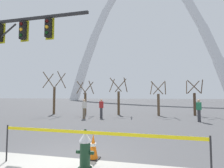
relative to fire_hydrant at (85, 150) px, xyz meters
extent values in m
plane|color=#474749|center=(-0.78, 0.36, -0.47)|extent=(240.00, 240.00, 0.00)
cylinder|color=#14331E|center=(0.00, -0.01, -0.11)|extent=(0.26, 0.26, 0.62)
cylinder|color=#B7B7BC|center=(0.00, -0.01, 0.22)|extent=(0.30, 0.30, 0.04)
cone|color=#B7B7BC|center=(0.00, -0.01, 0.35)|extent=(0.30, 0.30, 0.22)
cylinder|color=black|center=(0.00, -0.01, 0.49)|extent=(0.06, 0.06, 0.06)
cylinder|color=#14331E|center=(-0.18, -0.01, -0.04)|extent=(0.10, 0.09, 0.09)
cylinder|color=#14331E|center=(0.18, -0.01, -0.04)|extent=(0.10, 0.09, 0.09)
cylinder|color=#14331E|center=(0.00, 0.19, -0.14)|extent=(0.13, 0.14, 0.13)
cylinder|color=black|center=(0.00, 0.27, -0.14)|extent=(0.15, 0.03, 0.15)
cylinder|color=#232326|center=(-2.35, 0.02, 0.04)|extent=(0.04, 0.04, 1.01)
cylinder|color=#232326|center=(2.82, -0.17, 0.04)|extent=(0.04, 0.04, 1.01)
cube|color=yellow|center=(0.23, -0.07, 0.46)|extent=(5.17, 0.20, 0.08)
cube|color=black|center=(-0.04, 0.73, -0.45)|extent=(0.36, 0.36, 0.03)
cone|color=orange|center=(-0.04, 0.73, -0.09)|extent=(0.28, 0.28, 0.70)
cylinder|color=white|center=(-0.04, 0.73, -0.05)|extent=(0.17, 0.17, 0.08)
cube|color=#232326|center=(-4.21, 3.03, 5.13)|extent=(6.20, 0.12, 0.12)
cylinder|color=#232326|center=(-5.45, 3.03, 4.58)|extent=(1.11, 0.08, 0.81)
cube|color=gold|center=(-5.91, 3.17, 4.58)|extent=(0.44, 0.03, 1.04)
cube|color=black|center=(-4.51, 3.03, 4.58)|extent=(0.26, 0.24, 0.90)
cube|color=gold|center=(-4.51, 3.17, 4.58)|extent=(0.44, 0.03, 1.04)
sphere|color=#360606|center=(-4.51, 2.90, 4.86)|extent=(0.16, 0.16, 0.16)
sphere|color=orange|center=(-4.51, 2.90, 4.58)|extent=(0.16, 0.16, 0.16)
sphere|color=black|center=(-4.51, 2.90, 4.30)|extent=(0.16, 0.16, 0.16)
cube|color=black|center=(-3.11, 3.03, 4.58)|extent=(0.26, 0.24, 0.90)
cube|color=gold|center=(-3.11, 3.17, 4.58)|extent=(0.44, 0.03, 1.04)
sphere|color=#360606|center=(-3.11, 2.90, 4.86)|extent=(0.16, 0.16, 0.16)
sphere|color=orange|center=(-3.11, 2.90, 4.58)|extent=(0.16, 0.16, 0.16)
sphere|color=black|center=(-3.11, 2.90, 4.30)|extent=(0.16, 0.16, 0.16)
cube|color=silver|center=(-28.21, 64.48, 6.92)|extent=(7.33, 2.85, 15.71)
cube|color=silver|center=(-23.64, 64.48, 20.46)|extent=(7.05, 2.60, 13.31)
cube|color=silver|center=(-19.07, 64.48, 31.54)|extent=(6.74, 2.35, 10.93)
cube|color=silver|center=(-14.49, 64.48, 40.16)|extent=(6.41, 2.10, 8.57)
cube|color=silver|center=(17.51, 64.48, 31.54)|extent=(6.74, 2.35, 10.93)
cube|color=silver|center=(22.08, 64.48, 20.46)|extent=(7.05, 2.60, 13.31)
cylinder|color=brown|center=(-8.07, 11.93, 0.89)|extent=(0.24, 0.24, 2.71)
cylinder|color=brown|center=(-8.90, 12.09, 2.98)|extent=(0.37, 1.46, 1.62)
cylinder|color=brown|center=(-7.23, 11.84, 2.98)|extent=(0.23, 1.47, 1.62)
cylinder|color=brown|center=(-7.99, 12.77, 2.98)|extent=(1.47, 0.23, 1.62)
cylinder|color=brown|center=(-8.25, 11.11, 2.98)|extent=(1.45, 0.40, 1.62)
cylinder|color=brown|center=(-4.91, 12.40, 0.58)|extent=(0.24, 0.24, 2.10)
cylinder|color=brown|center=(-5.55, 12.53, 2.21)|extent=(0.30, 1.15, 1.27)
cylinder|color=brown|center=(-4.26, 12.34, 2.21)|extent=(0.19, 1.15, 1.27)
cylinder|color=brown|center=(-4.84, 13.05, 2.21)|extent=(1.15, 0.19, 1.27)
cylinder|color=brown|center=(-5.05, 11.76, 2.21)|extent=(1.14, 0.33, 1.27)
cylinder|color=brown|center=(-1.61, 12.88, 0.68)|extent=(0.24, 0.24, 2.29)
cylinder|color=brown|center=(-2.31, 13.02, 2.45)|extent=(0.32, 1.24, 1.38)
cylinder|color=brown|center=(-0.90, 12.81, 2.45)|extent=(0.20, 1.25, 1.38)
cylinder|color=brown|center=(-1.54, 13.59, 2.45)|extent=(1.25, 0.20, 1.38)
cylinder|color=brown|center=(-1.76, 12.18, 2.45)|extent=(1.24, 0.35, 1.38)
cylinder|color=brown|center=(2.19, 12.92, 0.55)|extent=(0.24, 0.24, 2.04)
cylinder|color=brown|center=(1.56, 13.04, 2.13)|extent=(0.30, 1.11, 1.23)
cylinder|color=brown|center=(2.82, 12.85, 2.13)|extent=(0.19, 1.12, 1.23)
cylinder|color=brown|center=(2.25, 13.55, 2.13)|extent=(1.12, 0.19, 1.23)
cylinder|color=brown|center=(2.05, 12.30, 2.13)|extent=(1.11, 0.32, 1.23)
cylinder|color=#473323|center=(5.50, 13.72, 0.59)|extent=(0.24, 0.24, 2.12)
cylinder|color=#473323|center=(4.85, 13.84, 2.22)|extent=(0.31, 1.15, 1.28)
cylinder|color=#473323|center=(6.15, 13.65, 2.22)|extent=(0.20, 1.16, 1.28)
cylinder|color=#473323|center=(5.56, 14.37, 2.22)|extent=(1.16, 0.20, 1.28)
cylinder|color=#473323|center=(5.35, 13.07, 2.22)|extent=(1.15, 0.33, 1.28)
cylinder|color=brown|center=(-3.80, 9.34, -0.05)|extent=(0.22, 0.22, 0.84)
cube|color=beige|center=(-3.80, 9.34, 0.64)|extent=(0.39, 0.30, 0.54)
sphere|color=beige|center=(-3.80, 9.34, 1.02)|extent=(0.20, 0.20, 0.20)
cylinder|color=#38383D|center=(-2.54, 10.04, -0.05)|extent=(0.22, 0.22, 0.84)
cube|color=#B22323|center=(-2.54, 10.04, 0.64)|extent=(0.39, 0.37, 0.54)
sphere|color=beige|center=(-2.54, 10.04, 1.02)|extent=(0.20, 0.20, 0.20)
cylinder|color=#38383D|center=(4.86, 9.47, -0.05)|extent=(0.22, 0.22, 0.84)
cube|color=#23754C|center=(4.86, 9.47, 0.64)|extent=(0.39, 0.38, 0.54)
sphere|color=tan|center=(4.86, 9.47, 1.02)|extent=(0.20, 0.20, 0.20)
camera|label=1|loc=(1.67, -4.26, 1.36)|focal=28.37mm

